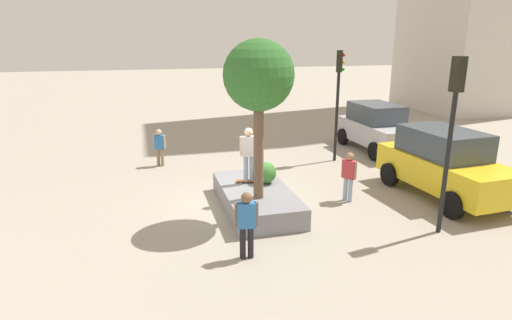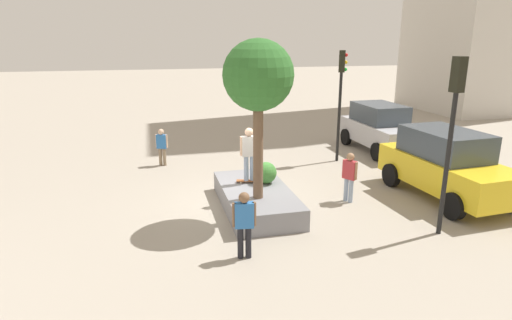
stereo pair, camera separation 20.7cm
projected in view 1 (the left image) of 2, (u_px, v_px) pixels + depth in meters
name	position (u px, v px, depth m)	size (l,w,h in m)	color
ground_plane	(241.00, 202.00, 13.57)	(120.00, 120.00, 0.00)	#9E9384
planter_ledge	(256.00, 198.00, 13.04)	(3.99, 1.96, 0.62)	gray
plaza_tree	(259.00, 78.00, 11.34)	(1.91, 1.91, 4.38)	brown
boxwood_shrub	(266.00, 173.00, 13.38)	(0.67, 0.67, 0.67)	#3D7A33
skateboard	(249.00, 181.00, 13.48)	(0.40, 0.83, 0.07)	brown
skateboarder	(249.00, 151.00, 13.21)	(0.26, 0.57, 1.68)	#8C9EB7
sedan_parked	(377.00, 127.00, 19.58)	(4.57, 2.19, 2.11)	#B7B7BC
taxi_cab	(444.00, 163.00, 13.83)	(4.80, 2.43, 2.18)	gold
traffic_light_corner	(453.00, 117.00, 10.66)	(0.30, 0.35, 4.57)	black
traffic_light_median	(338.00, 87.00, 17.33)	(0.35, 0.37, 4.51)	black
bystander_watching	(160.00, 145.00, 17.18)	(0.32, 0.47, 1.50)	#847056
passerby_with_bag	(349.00, 173.00, 13.44)	(0.48, 0.37, 1.59)	#8C9EB7
pedestrian_crossing	(247.00, 221.00, 9.90)	(0.25, 0.55, 1.64)	black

